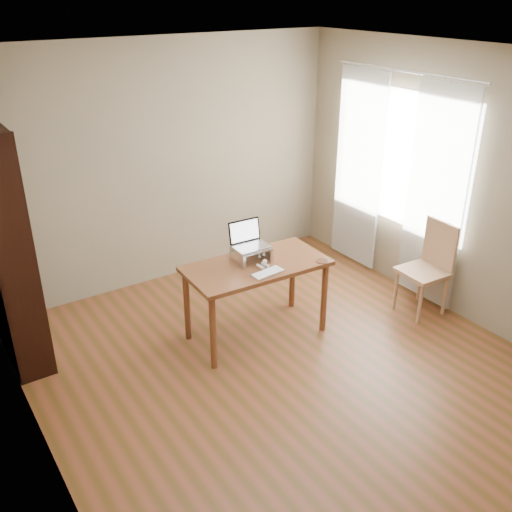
{
  "coord_description": "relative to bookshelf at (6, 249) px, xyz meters",
  "views": [
    {
      "loc": [
        -2.48,
        -3.19,
        3.05
      ],
      "look_at": [
        0.07,
        0.65,
        0.84
      ],
      "focal_mm": 40.0,
      "sensor_mm": 36.0,
      "label": 1
    }
  ],
  "objects": [
    {
      "name": "curtains",
      "position": [
        3.75,
        -0.75,
        0.12
      ],
      "size": [
        0.03,
        1.9,
        2.25
      ],
      "color": "silver",
      "rests_on": "ground"
    },
    {
      "name": "coaster",
      "position": [
        2.45,
        -1.17,
        -0.3
      ],
      "size": [
        0.11,
        0.11,
        0.01
      ],
      "primitive_type": "cylinder",
      "color": "brown",
      "rests_on": "desk"
    },
    {
      "name": "bookshelf",
      "position": [
        0.0,
        0.0,
        0.0
      ],
      "size": [
        0.3,
        0.9,
        2.1
      ],
      "color": "black",
      "rests_on": "ground"
    },
    {
      "name": "keyboard",
      "position": [
        1.89,
        -1.1,
        -0.29
      ],
      "size": [
        0.32,
        0.16,
        0.02
      ],
      "rotation": [
        0.0,
        0.0,
        0.11
      ],
      "color": "silver",
      "rests_on": "desk"
    },
    {
      "name": "laptop_stand",
      "position": [
        1.92,
        -0.8,
        -0.22
      ],
      "size": [
        0.32,
        0.25,
        0.13
      ],
      "rotation": [
        0.0,
        0.0,
        -0.04
      ],
      "color": "silver",
      "rests_on": "desk"
    },
    {
      "name": "room",
      "position": [
        1.86,
        -1.54,
        0.25
      ],
      "size": [
        4.04,
        4.54,
        2.64
      ],
      "color": "brown",
      "rests_on": "ground"
    },
    {
      "name": "cat",
      "position": [
        1.91,
        -0.77,
        -0.24
      ],
      "size": [
        0.23,
        0.47,
        0.14
      ],
      "rotation": [
        0.0,
        0.0,
        0.13
      ],
      "color": "#4D463C",
      "rests_on": "desk"
    },
    {
      "name": "desk",
      "position": [
        1.92,
        -0.88,
        -0.41
      ],
      "size": [
        1.33,
        0.71,
        0.75
      ],
      "rotation": [
        0.0,
        0.0,
        -0.04
      ],
      "color": "brown",
      "rests_on": "ground"
    },
    {
      "name": "chair",
      "position": [
        3.61,
        -1.45,
        -0.53
      ],
      "size": [
        0.44,
        0.44,
        0.95
      ],
      "rotation": [
        0.0,
        0.0,
        -0.05
      ],
      "color": "tan",
      "rests_on": "ground"
    },
    {
      "name": "laptop",
      "position": [
        1.92,
        -0.75,
        -0.11
      ],
      "size": [
        0.33,
        0.28,
        0.22
      ],
      "rotation": [
        0.0,
        0.0,
        -0.04
      ],
      "color": "silver",
      "rests_on": "laptop_stand"
    }
  ]
}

